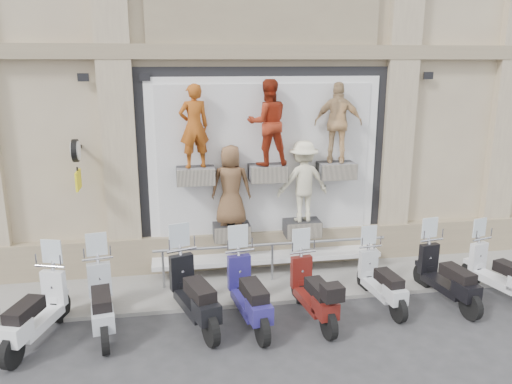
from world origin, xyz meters
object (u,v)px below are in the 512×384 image
scooter_h (448,266)px  scooter_e (249,281)px  scooter_g (382,271)px  scooter_c (100,289)px  clock_sign_bracket (76,158)px  scooter_i (501,262)px  guard_rail (272,263)px  scooter_b (34,299)px  scooter_d (193,281)px  scooter_f (313,280)px

scooter_h → scooter_e: bearing=173.4°
scooter_g → scooter_c: bearing=174.8°
clock_sign_bracket → scooter_c: (0.55, -1.90, -1.99)m
scooter_h → scooter_i: bearing=-6.6°
guard_rail → scooter_h: 3.54m
scooter_b → scooter_h: size_ratio=1.03×
scooter_d → scooter_h: 4.96m
scooter_c → scooter_h: (6.57, -0.02, -0.03)m
clock_sign_bracket → scooter_i: clock_sign_bracket is taller
scooter_c → scooter_f: scooter_c is taller
guard_rail → scooter_e: 1.81m
scooter_d → scooter_i: scooter_d is taller
scooter_g → scooter_f: bearing=-174.7°
scooter_b → scooter_i: bearing=19.5°
scooter_d → scooter_f: (2.17, -0.17, -0.08)m
scooter_h → clock_sign_bracket: bearing=156.1°
scooter_b → scooter_c: scooter_c is taller
scooter_c → scooter_e: (2.59, -0.17, 0.03)m
scooter_c → scooter_d: 1.61m
scooter_c → scooter_h: size_ratio=1.03×
scooter_e → scooter_i: scooter_e is taller
scooter_d → scooter_f: 2.18m
scooter_e → scooter_h: 3.98m
scooter_b → scooter_g: size_ratio=1.11×
scooter_e → scooter_h: scooter_e is taller
guard_rail → scooter_b: bearing=-159.6°
scooter_b → scooter_e: (3.64, 0.03, 0.03)m
scooter_c → scooter_f: bearing=-12.5°
scooter_e → scooter_g: size_ratio=1.15×
clock_sign_bracket → scooter_i: (8.30, -1.87, -2.05)m
guard_rail → scooter_d: bearing=-139.8°
scooter_i → scooter_f: bearing=168.9°
scooter_i → scooter_d: bearing=166.0°
clock_sign_bracket → scooter_f: bearing=-26.0°
scooter_i → guard_rail: bearing=147.7°
scooter_f → scooter_g: bearing=4.2°
scooter_b → scooter_g: scooter_b is taller
clock_sign_bracket → scooter_b: size_ratio=0.51×
scooter_b → scooter_c: 1.06m
scooter_h → scooter_c: bearing=171.0°
clock_sign_bracket → scooter_b: clock_sign_bracket is taller
scooter_g → scooter_h: (1.32, -0.10, 0.06)m
guard_rail → clock_sign_bracket: 4.57m
scooter_d → scooter_b: bearing=166.0°
guard_rail → scooter_g: (1.89, -1.35, 0.27)m
scooter_c → scooter_g: size_ratio=1.11×
scooter_i → scooter_h: bearing=167.6°
scooter_f → scooter_b: bearing=172.6°
scooter_d → scooter_e: bearing=-25.3°
scooter_i → clock_sign_bracket: bearing=152.7°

